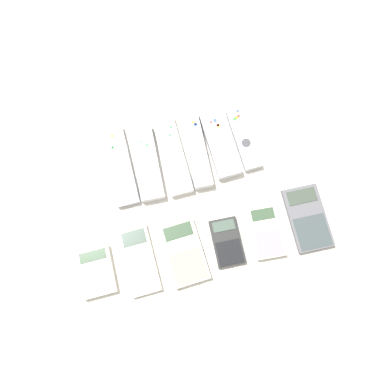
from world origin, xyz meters
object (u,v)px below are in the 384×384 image
at_px(remote_0, 120,166).
at_px(calculator_5, 307,218).
at_px(remote_1, 147,163).
at_px(remote_2, 172,155).
at_px(calculator_4, 266,232).
at_px(remote_4, 220,144).
at_px(remote_5, 243,138).
at_px(calculator_0, 97,272).
at_px(calculator_2, 184,252).
at_px(calculator_3, 227,242).
at_px(calculator_1, 140,260).
at_px(remote_3, 196,151).

xyz_separation_m(remote_0, calculator_5, (0.41, -0.24, -0.00)).
bearing_deg(remote_0, remote_1, -7.74).
xyz_separation_m(remote_2, calculator_4, (0.17, -0.24, -0.00)).
xyz_separation_m(remote_2, calculator_5, (0.28, -0.24, -0.00)).
height_order(remote_1, remote_4, same).
xyz_separation_m(remote_5, calculator_5, (0.09, -0.24, -0.00)).
height_order(remote_4, remote_5, remote_4).
relative_size(calculator_0, calculator_2, 0.72).
height_order(remote_2, calculator_0, remote_2).
xyz_separation_m(remote_1, calculator_4, (0.24, -0.24, -0.00)).
height_order(remote_1, remote_2, remote_1).
distance_m(remote_2, remote_4, 0.12).
relative_size(calculator_3, calculator_5, 0.73).
relative_size(remote_0, remote_2, 0.98).
height_order(calculator_0, calculator_1, calculator_0).
xyz_separation_m(calculator_0, calculator_1, (0.10, 0.00, -0.00)).
height_order(remote_3, calculator_2, remote_3).
relative_size(remote_2, remote_4, 1.17).
height_order(calculator_4, calculator_5, calculator_4).
distance_m(remote_3, calculator_1, 0.30).
distance_m(remote_3, remote_4, 0.06).
bearing_deg(remote_3, calculator_2, -107.88).
distance_m(remote_3, calculator_5, 0.32).
distance_m(remote_5, calculator_0, 0.49).
distance_m(remote_2, calculator_2, 0.25).
xyz_separation_m(remote_4, remote_5, (0.06, 0.00, -0.00)).
distance_m(remote_1, calculator_3, 0.28).
bearing_deg(calculator_4, remote_4, 105.34).
bearing_deg(calculator_0, calculator_3, -1.57).
height_order(calculator_1, calculator_2, calculator_2).
distance_m(remote_1, remote_4, 0.19).
distance_m(remote_1, calculator_0, 0.29).
distance_m(calculator_1, calculator_3, 0.21).
relative_size(remote_0, calculator_3, 1.80).
distance_m(calculator_3, calculator_4, 0.10).
height_order(remote_2, calculator_3, remote_2).
bearing_deg(remote_3, remote_1, -177.46).
relative_size(remote_4, calculator_4, 1.41).
distance_m(calculator_3, calculator_5, 0.20).
distance_m(remote_0, calculator_3, 0.32).
distance_m(remote_2, calculator_4, 0.30).
bearing_deg(remote_0, calculator_1, -91.08).
height_order(remote_1, calculator_5, remote_1).
bearing_deg(calculator_1, remote_1, 72.22).
bearing_deg(calculator_0, calculator_1, 0.84).
bearing_deg(calculator_0, calculator_2, -1.97).
xyz_separation_m(remote_5, calculator_0, (-0.42, -0.24, -0.00)).
relative_size(remote_5, calculator_3, 1.50).
xyz_separation_m(remote_2, calculator_1, (-0.13, -0.24, -0.00)).
relative_size(remote_0, remote_1, 1.05).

